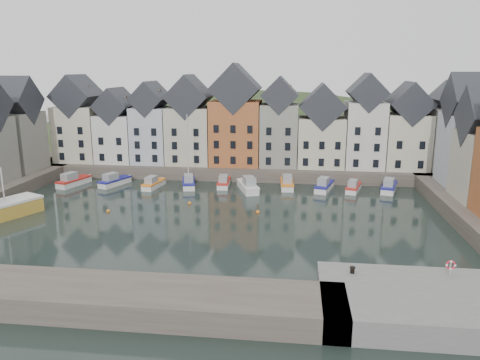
% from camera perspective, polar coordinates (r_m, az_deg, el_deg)
% --- Properties ---
extents(ground, '(260.00, 260.00, 0.00)m').
position_cam_1_polar(ground, '(58.57, -4.09, -5.29)').
color(ground, black).
rests_on(ground, ground).
extents(far_quay, '(90.00, 16.00, 2.00)m').
position_cam_1_polar(far_quay, '(86.95, -0.35, 1.62)').
color(far_quay, '#4B4139').
rests_on(far_quay, ground).
extents(near_quay, '(18.00, 10.00, 2.00)m').
position_cam_1_polar(near_quay, '(40.31, 22.94, -13.84)').
color(near_quay, '#60605E').
rests_on(near_quay, ground).
extents(near_wall, '(50.00, 6.00, 2.00)m').
position_cam_1_polar(near_wall, '(42.42, -23.86, -12.53)').
color(near_wall, '#4B4139').
rests_on(near_wall, ground).
extents(hillside, '(153.60, 70.40, 64.00)m').
position_cam_1_polar(hillside, '(116.87, 1.29, -4.91)').
color(hillside, '#26341A').
rests_on(hillside, ground).
extents(far_terrace, '(72.37, 8.16, 17.78)m').
position_cam_1_polar(far_terrace, '(83.37, 1.67, 6.59)').
color(far_terrace, beige).
rests_on(far_terrace, far_quay).
extents(mooring_buoys, '(20.50, 5.50, 0.50)m').
position_cam_1_polar(mooring_buoys, '(64.32, -6.70, -3.49)').
color(mooring_buoys, orange).
rests_on(mooring_buoys, ground).
extents(boat_a, '(3.73, 6.83, 2.50)m').
position_cam_1_polar(boat_a, '(81.72, -19.68, -0.12)').
color(boat_a, silver).
rests_on(boat_a, ground).
extents(boat_b, '(3.99, 6.47, 2.38)m').
position_cam_1_polar(boat_b, '(79.79, -15.11, -0.14)').
color(boat_b, silver).
rests_on(boat_b, ground).
extents(boat_c, '(2.61, 5.97, 2.21)m').
position_cam_1_polar(boat_c, '(76.80, -10.52, -0.45)').
color(boat_c, silver).
rests_on(boat_c, ground).
extents(boat_d, '(3.38, 6.54, 11.96)m').
position_cam_1_polar(boat_d, '(76.43, -6.28, -0.28)').
color(boat_d, silver).
rests_on(boat_d, ground).
extents(boat_e, '(2.12, 5.88, 2.22)m').
position_cam_1_polar(boat_e, '(76.37, -1.99, -0.30)').
color(boat_e, silver).
rests_on(boat_e, ground).
extents(boat_f, '(4.35, 7.34, 2.69)m').
position_cam_1_polar(boat_f, '(73.46, 0.98, -0.74)').
color(boat_f, silver).
rests_on(boat_f, ground).
extents(boat_g, '(2.40, 6.53, 2.46)m').
position_cam_1_polar(boat_g, '(75.77, 5.74, -0.42)').
color(boat_g, silver).
rests_on(boat_g, ground).
extents(boat_h, '(3.55, 6.64, 2.44)m').
position_cam_1_polar(boat_h, '(75.04, 10.21, -0.71)').
color(boat_h, silver).
rests_on(boat_h, ground).
extents(boat_i, '(3.14, 5.82, 2.14)m').
position_cam_1_polar(boat_i, '(75.42, 13.65, -0.88)').
color(boat_i, silver).
rests_on(boat_i, ground).
extents(boat_j, '(3.63, 6.61, 2.43)m').
position_cam_1_polar(boat_j, '(76.91, 17.70, -0.80)').
color(boat_j, silver).
rests_on(boat_j, ground).
extents(mooring_bollard, '(0.48, 0.48, 0.56)m').
position_cam_1_polar(mooring_bollard, '(41.05, 13.55, -10.58)').
color(mooring_bollard, black).
rests_on(mooring_bollard, near_quay).
extents(life_ring_post, '(0.80, 0.17, 1.30)m').
position_cam_1_polar(life_ring_post, '(43.08, 24.28, -9.47)').
color(life_ring_post, gray).
rests_on(life_ring_post, near_quay).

